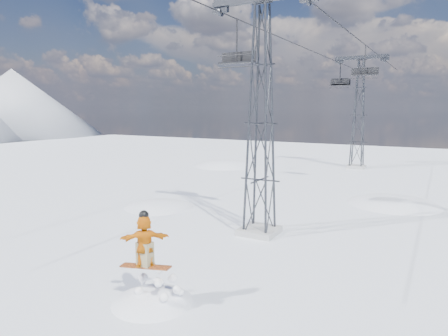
{
  "coord_description": "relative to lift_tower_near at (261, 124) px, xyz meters",
  "views": [
    {
      "loc": [
        8.52,
        -9.73,
        6.24
      ],
      "look_at": [
        0.94,
        4.07,
        3.86
      ],
      "focal_mm": 32.0,
      "sensor_mm": 36.0,
      "label": 1
    }
  ],
  "objects": [
    {
      "name": "haul_cables",
      "position": [
        0.0,
        11.5,
        5.38
      ],
      "size": [
        4.46,
        51.0,
        0.06
      ],
      "color": "black",
      "rests_on": "ground"
    },
    {
      "name": "lift_chair_near",
      "position": [
        -2.2,
        1.82,
        3.38
      ],
      "size": [
        2.02,
        0.58,
        2.51
      ],
      "color": "black",
      "rests_on": "ground"
    },
    {
      "name": "snow_terrain",
      "position": [
        -5.57,
        13.24,
        -15.06
      ],
      "size": [
        39.0,
        37.0,
        22.0
      ],
      "color": "white",
      "rests_on": "ground"
    },
    {
      "name": "ground",
      "position": [
        -0.8,
        -8.0,
        -5.47
      ],
      "size": [
        120.0,
        120.0,
        0.0
      ],
      "primitive_type": "plane",
      "color": "white",
      "rests_on": "ground"
    },
    {
      "name": "lift_chair_extra",
      "position": [
        -2.2,
        25.8,
        3.33
      ],
      "size": [
        2.07,
        0.59,
        2.56
      ],
      "color": "black",
      "rests_on": "ground"
    },
    {
      "name": "lift_chair_mid",
      "position": [
        2.2,
        14.34,
        3.43
      ],
      "size": [
        1.97,
        0.57,
        2.44
      ],
      "color": "black",
      "rests_on": "ground"
    },
    {
      "name": "lift_chair_far",
      "position": [
        -2.2,
        25.68,
        3.51
      ],
      "size": [
        1.88,
        0.54,
        2.34
      ],
      "color": "black",
      "rests_on": "ground"
    },
    {
      "name": "lift_tower_far",
      "position": [
        0.0,
        25.0,
        0.0
      ],
      "size": [
        5.2,
        1.8,
        11.43
      ],
      "color": "#999999",
      "rests_on": "ground"
    },
    {
      "name": "lift_tower_near",
      "position": [
        0.0,
        0.0,
        0.0
      ],
      "size": [
        5.2,
        1.8,
        11.43
      ],
      "color": "#999999",
      "rests_on": "ground"
    }
  ]
}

